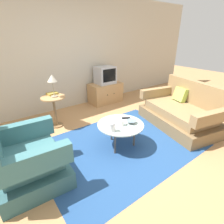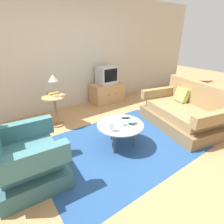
# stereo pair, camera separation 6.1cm
# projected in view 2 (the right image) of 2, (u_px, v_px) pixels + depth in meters

# --- Properties ---
(ground_plane) EXTENTS (16.00, 16.00, 0.00)m
(ground_plane) POSITION_uv_depth(u_px,v_px,m) (129.00, 148.00, 3.04)
(ground_plane) COLOR #AD7F51
(back_wall) EXTENTS (9.00, 0.12, 2.70)m
(back_wall) POSITION_uv_depth(u_px,v_px,m) (66.00, 54.00, 4.28)
(back_wall) COLOR #BCB29E
(back_wall) RESTS_ON ground
(area_rug) EXTENTS (2.67, 1.98, 0.00)m
(area_rug) POSITION_uv_depth(u_px,v_px,m) (120.00, 145.00, 3.10)
(area_rug) COLOR navy
(area_rug) RESTS_ON ground
(armchair) EXTENTS (0.89, 0.97, 0.90)m
(armchair) POSITION_uv_depth(u_px,v_px,m) (25.00, 160.00, 2.26)
(armchair) COLOR #325C60
(armchair) RESTS_ON ground
(couch) EXTENTS (1.28, 1.80, 0.90)m
(couch) POSITION_uv_depth(u_px,v_px,m) (183.00, 113.00, 3.66)
(couch) COLOR brown
(couch) RESTS_ON ground
(coffee_table) EXTENTS (0.78, 0.78, 0.42)m
(coffee_table) POSITION_uv_depth(u_px,v_px,m) (120.00, 126.00, 2.94)
(coffee_table) COLOR #B2C6C1
(coffee_table) RESTS_ON ground
(side_table) EXTENTS (0.48, 0.48, 0.65)m
(side_table) POSITION_uv_depth(u_px,v_px,m) (55.00, 105.00, 3.60)
(side_table) COLOR tan
(side_table) RESTS_ON ground
(tv_stand) EXTENTS (0.90, 0.52, 0.54)m
(tv_stand) POSITION_uv_depth(u_px,v_px,m) (107.00, 93.00, 4.97)
(tv_stand) COLOR tan
(tv_stand) RESTS_ON ground
(television) EXTENTS (0.50, 0.41, 0.46)m
(television) POSITION_uv_depth(u_px,v_px,m) (107.00, 75.00, 4.77)
(television) COLOR #B7B7BC
(television) RESTS_ON tv_stand
(table_lamp) EXTENTS (0.19, 0.19, 0.44)m
(table_lamp) POSITION_uv_depth(u_px,v_px,m) (53.00, 79.00, 3.39)
(table_lamp) COLOR #9E937A
(table_lamp) RESTS_ON side_table
(vase) EXTENTS (0.10, 0.10, 0.21)m
(vase) POSITION_uv_depth(u_px,v_px,m) (112.00, 125.00, 2.68)
(vase) COLOR white
(vase) RESTS_ON coffee_table
(mug) EXTENTS (0.13, 0.08, 0.10)m
(mug) POSITION_uv_depth(u_px,v_px,m) (122.00, 123.00, 2.86)
(mug) COLOR white
(mug) RESTS_ON coffee_table
(bowl) EXTENTS (0.17, 0.17, 0.05)m
(bowl) POSITION_uv_depth(u_px,v_px,m) (131.00, 122.00, 2.94)
(bowl) COLOR slate
(bowl) RESTS_ON coffee_table
(tv_remote_dark) EXTENTS (0.15, 0.11, 0.02)m
(tv_remote_dark) POSITION_uv_depth(u_px,v_px,m) (126.00, 118.00, 3.11)
(tv_remote_dark) COLOR black
(tv_remote_dark) RESTS_ON coffee_table
(book) EXTENTS (0.23, 0.19, 0.04)m
(book) POSITION_uv_depth(u_px,v_px,m) (53.00, 93.00, 3.66)
(book) COLOR olive
(book) RESTS_ON side_table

